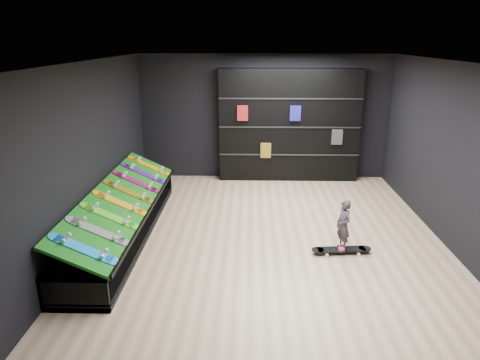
{
  "coord_description": "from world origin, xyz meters",
  "views": [
    {
      "loc": [
        -0.33,
        -6.84,
        3.36
      ],
      "look_at": [
        -0.5,
        0.2,
        1.0
      ],
      "focal_mm": 32.0,
      "sensor_mm": 36.0,
      "label": 1
    }
  ],
  "objects_px": {
    "back_shelving": "(289,126)",
    "child": "(343,235)",
    "display_rack": "(124,223)",
    "floor_skateboard": "(341,251)"
  },
  "relations": [
    {
      "from": "floor_skateboard",
      "to": "child",
      "type": "bearing_deg",
      "value": 0.0
    },
    {
      "from": "back_shelving",
      "to": "child",
      "type": "bearing_deg",
      "value": -81.73
    },
    {
      "from": "child",
      "to": "back_shelving",
      "type": "bearing_deg",
      "value": 168.89
    },
    {
      "from": "floor_skateboard",
      "to": "back_shelving",
      "type": "bearing_deg",
      "value": 93.16
    },
    {
      "from": "display_rack",
      "to": "back_shelving",
      "type": "distance_m",
      "value": 4.71
    },
    {
      "from": "display_rack",
      "to": "child",
      "type": "height_order",
      "value": "child"
    },
    {
      "from": "display_rack",
      "to": "child",
      "type": "distance_m",
      "value": 3.77
    },
    {
      "from": "display_rack",
      "to": "floor_skateboard",
      "type": "bearing_deg",
      "value": -8.64
    },
    {
      "from": "back_shelving",
      "to": "child",
      "type": "relative_size",
      "value": 6.65
    },
    {
      "from": "display_rack",
      "to": "floor_skateboard",
      "type": "relative_size",
      "value": 4.59
    }
  ]
}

